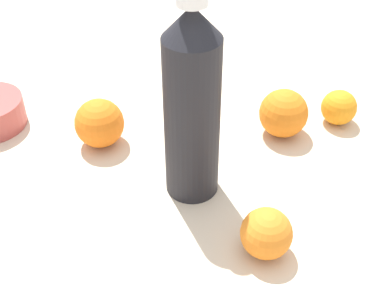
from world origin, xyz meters
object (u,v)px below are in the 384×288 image
Objects in this scene: orange_2 at (99,123)px; orange_1 at (339,107)px; orange_0 at (284,113)px; orange_4 at (266,233)px; water_bottle at (192,106)px.

orange_1 is at bearing -71.58° from orange_2.
orange_2 is (-0.13, 0.38, 0.01)m from orange_1.
orange_0 reaches higher than orange_4.
water_bottle is at bearing 141.21° from orange_0.
orange_1 is (0.05, -0.09, -0.01)m from orange_0.
orange_2 is 1.19× the size of orange_4.
orange_0 is 0.30m from orange_2.
orange_4 is at bearing 177.56° from orange_0.
water_bottle is 3.76× the size of orange_0.
orange_1 is 0.90× the size of orange_4.
water_bottle is 0.22m from orange_0.
water_bottle is 0.21m from orange_2.
water_bottle is at bearing -115.13° from orange_2.
water_bottle is at bearing 47.43° from orange_4.
orange_2 is (0.08, 0.16, -0.10)m from water_bottle.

